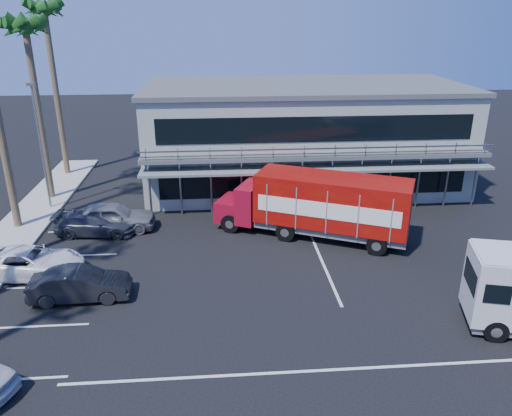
{
  "coord_description": "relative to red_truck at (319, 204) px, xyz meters",
  "views": [
    {
      "loc": [
        -3.24,
        -20.3,
        12.03
      ],
      "look_at": [
        -1.28,
        4.27,
        2.3
      ],
      "focal_mm": 35.0,
      "sensor_mm": 36.0,
      "label": 1
    }
  ],
  "objects": [
    {
      "name": "ground",
      "position": [
        -2.32,
        -5.32,
        -2.02
      ],
      "size": [
        120.0,
        120.0,
        0.0
      ],
      "primitive_type": "plane",
      "color": "black",
      "rests_on": "ground"
    },
    {
      "name": "red_truck",
      "position": [
        0.0,
        0.0,
        0.0
      ],
      "size": [
        10.94,
        6.84,
        3.67
      ],
      "rotation": [
        0.0,
        0.0,
        -0.43
      ],
      "color": "maroon",
      "rests_on": "ground"
    },
    {
      "name": "palm_f",
      "position": [
        -17.42,
        13.18,
        9.45
      ],
      "size": [
        2.8,
        2.8,
        13.25
      ],
      "color": "brown",
      "rests_on": "ground"
    },
    {
      "name": "parked_car_e",
      "position": [
        -11.82,
        1.88,
        -1.17
      ],
      "size": [
        5.06,
        2.22,
        1.7
      ],
      "primitive_type": "imported",
      "rotation": [
        0.0,
        0.0,
        1.61
      ],
      "color": "slate",
      "rests_on": "ground"
    },
    {
      "name": "light_pole_far",
      "position": [
        -16.52,
        5.68,
        2.48
      ],
      "size": [
        0.5,
        0.25,
        8.09
      ],
      "color": "gray",
      "rests_on": "ground"
    },
    {
      "name": "parked_car_d",
      "position": [
        -12.68,
        1.4,
        -1.35
      ],
      "size": [
        4.74,
        2.27,
        1.33
      ],
      "primitive_type": "imported",
      "rotation": [
        0.0,
        0.0,
        1.48
      ],
      "color": "#303340",
      "rests_on": "ground"
    },
    {
      "name": "parked_car_b",
      "position": [
        -11.82,
        -5.68,
        -1.29
      ],
      "size": [
        4.45,
        1.71,
        1.45
      ],
      "primitive_type": "imported",
      "rotation": [
        0.0,
        0.0,
        1.61
      ],
      "color": "black",
      "rests_on": "ground"
    },
    {
      "name": "building",
      "position": [
        0.68,
        9.62,
        1.64
      ],
      "size": [
        22.4,
        12.0,
        7.3
      ],
      "color": "#A0A89A",
      "rests_on": "ground"
    },
    {
      "name": "curb_strip",
      "position": [
        -17.32,
        0.68,
        -1.94
      ],
      "size": [
        3.0,
        32.0,
        0.16
      ],
      "primitive_type": "cube",
      "color": "#A5A399",
      "rests_on": "ground"
    },
    {
      "name": "palm_e",
      "position": [
        -17.02,
        7.68,
        8.55
      ],
      "size": [
        2.8,
        2.8,
        12.25
      ],
      "color": "brown",
      "rests_on": "ground"
    },
    {
      "name": "parked_car_c",
      "position": [
        -14.82,
        -3.3,
        -1.3
      ],
      "size": [
        5.32,
        2.81,
        1.43
      ],
      "primitive_type": "imported",
      "rotation": [
        0.0,
        0.0,
        1.48
      ],
      "color": "white",
      "rests_on": "ground"
    }
  ]
}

